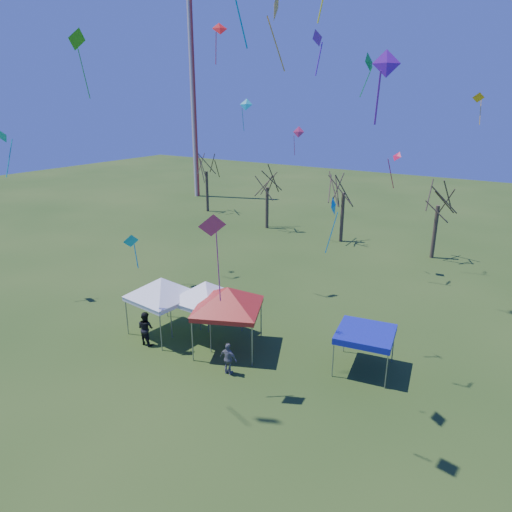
{
  "coord_description": "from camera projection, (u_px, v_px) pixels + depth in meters",
  "views": [
    {
      "loc": [
        13.37,
        -14.85,
        12.55
      ],
      "look_at": [
        1.85,
        3.0,
        5.35
      ],
      "focal_mm": 32.0,
      "sensor_mm": 36.0,
      "label": 1
    }
  ],
  "objects": [
    {
      "name": "kite_1",
      "position": [
        131.0,
        241.0,
        22.69
      ],
      "size": [
        0.68,
        0.88,
        1.82
      ],
      "rotation": [
        0.0,
        0.0,
        4.27
      ],
      "color": "#0CA3B8",
      "rests_on": "ground"
    },
    {
      "name": "kite_17",
      "position": [
        334.0,
        207.0,
        23.05
      ],
      "size": [
        0.57,
        0.97,
        2.94
      ],
      "rotation": [
        0.0,
        0.0,
        1.72
      ],
      "color": "#0EA5D2",
      "rests_on": "ground"
    },
    {
      "name": "kite_14",
      "position": [
        1.0,
        135.0,
        28.09
      ],
      "size": [
        1.25,
        0.89,
        3.1
      ],
      "rotation": [
        0.0,
        0.0,
        3.24
      ],
      "color": "#0CA3B6",
      "rests_on": "ground"
    },
    {
      "name": "kite_19",
      "position": [
        478.0,
        98.0,
        32.57
      ],
      "size": [
        0.97,
        0.77,
        2.26
      ],
      "rotation": [
        0.0,
        0.0,
        3.49
      ],
      "color": "yellow",
      "rests_on": "ground"
    },
    {
      "name": "tent_white_west",
      "position": [
        161.0,
        282.0,
        25.21
      ],
      "size": [
        4.37,
        4.37,
        3.87
      ],
      "rotation": [
        0.0,
        0.0,
        -0.1
      ],
      "color": "gray",
      "rests_on": "ground"
    },
    {
      "name": "kite_22",
      "position": [
        396.0,
        158.0,
        32.93
      ],
      "size": [
        1.08,
        1.02,
        2.79
      ],
      "rotation": [
        0.0,
        0.0,
        5.79
      ],
      "color": "red",
      "rests_on": "ground"
    },
    {
      "name": "tent_white_mid",
      "position": [
        206.0,
        285.0,
        24.98
      ],
      "size": [
        4.25,
        4.25,
        3.75
      ],
      "rotation": [
        0.0,
        0.0,
        -0.01
      ],
      "color": "gray",
      "rests_on": "ground"
    },
    {
      "name": "kite_2",
      "position": [
        246.0,
        105.0,
        43.5
      ],
      "size": [
        1.39,
        1.02,
        3.09
      ],
      "rotation": [
        0.0,
        0.0,
        0.32
      ],
      "color": "#0B94AF",
      "rests_on": "ground"
    },
    {
      "name": "kite_27",
      "position": [
        275.0,
        6.0,
        15.56
      ],
      "size": [
        0.78,
        1.06,
        2.61
      ],
      "rotation": [
        0.0,
        0.0,
        5.12
      ],
      "color": "#F4AB19",
      "rests_on": "ground"
    },
    {
      "name": "kite_18",
      "position": [
        318.0,
        39.0,
        20.3
      ],
      "size": [
        0.81,
        0.64,
        1.96
      ],
      "rotation": [
        0.0,
        0.0,
        2.63
      ],
      "color": "#5A1CC6",
      "rests_on": "ground"
    },
    {
      "name": "kite_5",
      "position": [
        212.0,
        226.0,
        18.51
      ],
      "size": [
        1.22,
        1.32,
        3.87
      ],
      "rotation": [
        0.0,
        0.0,
        4.04
      ],
      "color": "#CA2D6F",
      "rests_on": "ground"
    },
    {
      "name": "tree_0",
      "position": [
        206.0,
        157.0,
        53.12
      ],
      "size": [
        3.83,
        3.83,
        8.44
      ],
      "color": "#3D2D21",
      "rests_on": "ground"
    },
    {
      "name": "tree_1",
      "position": [
        267.0,
        172.0,
        45.99
      ],
      "size": [
        3.42,
        3.42,
        7.54
      ],
      "color": "#3D2D21",
      "rests_on": "ground"
    },
    {
      "name": "tent_blue",
      "position": [
        366.0,
        334.0,
        21.97
      ],
      "size": [
        3.07,
        3.07,
        2.09
      ],
      "rotation": [
        0.0,
        0.0,
        0.17
      ],
      "color": "gray",
      "rests_on": "ground"
    },
    {
      "name": "kite_8",
      "position": [
        76.0,
        39.0,
        28.94
      ],
      "size": [
        0.85,
        1.52,
        4.28
      ],
      "rotation": [
        0.0,
        0.0,
        4.83
      ],
      "color": "green",
      "rests_on": "ground"
    },
    {
      "name": "kite_24",
      "position": [
        220.0,
        29.0,
        27.33
      ],
      "size": [
        1.12,
        1.12,
        2.39
      ],
      "rotation": [
        0.0,
        0.0,
        0.78
      ],
      "color": "red",
      "rests_on": "ground"
    },
    {
      "name": "tree_3",
      "position": [
        441.0,
        186.0,
        36.79
      ],
      "size": [
        3.59,
        3.59,
        7.91
      ],
      "color": "#3D2D21",
      "rests_on": "ground"
    },
    {
      "name": "person_grey",
      "position": [
        228.0,
        359.0,
        21.93
      ],
      "size": [
        0.97,
        0.41,
        1.64
      ],
      "primitive_type": "imported",
      "rotation": [
        0.0,
        0.0,
        3.15
      ],
      "color": "slate",
      "rests_on": "ground"
    },
    {
      "name": "person_dark",
      "position": [
        146.0,
        328.0,
        24.62
      ],
      "size": [
        0.92,
        0.72,
        1.9
      ],
      "primitive_type": "imported",
      "rotation": [
        0.0,
        0.0,
        3.14
      ],
      "color": "black",
      "rests_on": "ground"
    },
    {
      "name": "radio_mast",
      "position": [
        193.0,
        102.0,
        60.13
      ],
      "size": [
        0.7,
        0.7,
        25.0
      ],
      "primitive_type": "cylinder",
      "color": "silver",
      "rests_on": "ground"
    },
    {
      "name": "tree_2",
      "position": [
        345.0,
        175.0,
        41.3
      ],
      "size": [
        3.71,
        3.71,
        8.18
      ],
      "color": "#3D2D21",
      "rests_on": "ground"
    },
    {
      "name": "kite_11",
      "position": [
        370.0,
        62.0,
        29.94
      ],
      "size": [
        0.76,
        1.29,
        2.83
      ],
      "rotation": [
        0.0,
        0.0,
        1.51
      ],
      "color": "green",
      "rests_on": "ground"
    },
    {
      "name": "kite_13",
      "position": [
        298.0,
        132.0,
        40.88
      ],
      "size": [
        1.07,
        0.78,
        2.63
      ],
      "rotation": [
        0.0,
        0.0,
        0.32
      ],
      "color": "#E03162",
      "rests_on": "ground"
    },
    {
      "name": "kite_9",
      "position": [
        386.0,
        66.0,
        10.8
      ],
      "size": [
        0.71,
        0.52,
        1.74
      ],
      "rotation": [
        0.0,
        0.0,
        0.48
      ],
      "color": "purple",
      "rests_on": "ground"
    },
    {
      "name": "tent_red",
      "position": [
        228.0,
        291.0,
        23.46
      ],
      "size": [
        4.31,
        4.31,
        4.07
      ],
      "rotation": [
        0.0,
        0.0,
        0.41
      ],
      "color": "gray",
      "rests_on": "ground"
    },
    {
      "name": "ground",
      "position": [
        192.0,
        367.0,
        22.71
      ],
      "size": [
        140.0,
        140.0,
        0.0
      ],
      "primitive_type": "plane",
      "color": "#264315",
      "rests_on": "ground"
    }
  ]
}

